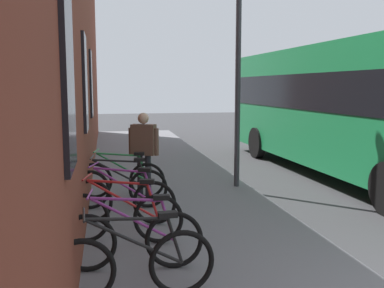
{
  "coord_description": "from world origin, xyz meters",
  "views": [
    {
      "loc": [
        -2.06,
        3.16,
        2.35
      ],
      "look_at": [
        4.59,
        1.85,
        1.46
      ],
      "focal_mm": 41.19,
      "sensor_mm": 36.0,
      "label": 1
    }
  ],
  "objects_px": {
    "city_bus": "(349,103)",
    "pedestrian_crossing_street": "(144,145)",
    "bicycle_far_end": "(122,216)",
    "bicycle_leaning_wall": "(132,239)",
    "bicycle_nearest_sign": "(134,265)",
    "bicycle_end_of_row": "(121,179)",
    "bicycle_by_door": "(120,187)",
    "bicycle_beside_lamp": "(123,200)",
    "street_lamp": "(238,39)"
  },
  "relations": [
    {
      "from": "pedestrian_crossing_street",
      "to": "street_lamp",
      "type": "bearing_deg",
      "value": -79.99
    },
    {
      "from": "bicycle_beside_lamp",
      "to": "street_lamp",
      "type": "relative_size",
      "value": 0.31
    },
    {
      "from": "bicycle_far_end",
      "to": "bicycle_end_of_row",
      "type": "distance_m",
      "value": 2.56
    },
    {
      "from": "bicycle_beside_lamp",
      "to": "bicycle_end_of_row",
      "type": "xyz_separation_m",
      "value": [
        1.65,
        -0.03,
        0.0
      ]
    },
    {
      "from": "bicycle_far_end",
      "to": "bicycle_by_door",
      "type": "xyz_separation_m",
      "value": [
        1.83,
        -0.03,
        0.0
      ]
    },
    {
      "from": "bicycle_beside_lamp",
      "to": "bicycle_end_of_row",
      "type": "bearing_deg",
      "value": -1.08
    },
    {
      "from": "bicycle_far_end",
      "to": "pedestrian_crossing_street",
      "type": "relative_size",
      "value": 1.03
    },
    {
      "from": "pedestrian_crossing_street",
      "to": "bicycle_by_door",
      "type": "bearing_deg",
      "value": 150.97
    },
    {
      "from": "bicycle_leaning_wall",
      "to": "bicycle_beside_lamp",
      "type": "height_order",
      "value": "same"
    },
    {
      "from": "bicycle_nearest_sign",
      "to": "bicycle_by_door",
      "type": "xyz_separation_m",
      "value": [
        3.58,
        0.02,
        0.0
      ]
    },
    {
      "from": "bicycle_beside_lamp",
      "to": "city_bus",
      "type": "height_order",
      "value": "city_bus"
    },
    {
      "from": "bicycle_far_end",
      "to": "bicycle_beside_lamp",
      "type": "bearing_deg",
      "value": -3.41
    },
    {
      "from": "city_bus",
      "to": "pedestrian_crossing_street",
      "type": "relative_size",
      "value": 6.23
    },
    {
      "from": "bicycle_nearest_sign",
      "to": "bicycle_by_door",
      "type": "bearing_deg",
      "value": 0.3
    },
    {
      "from": "bicycle_nearest_sign",
      "to": "bicycle_by_door",
      "type": "relative_size",
      "value": 1.0
    },
    {
      "from": "bicycle_nearest_sign",
      "to": "bicycle_end_of_row",
      "type": "distance_m",
      "value": 4.31
    },
    {
      "from": "bicycle_end_of_row",
      "to": "city_bus",
      "type": "bearing_deg",
      "value": -74.74
    },
    {
      "from": "bicycle_beside_lamp",
      "to": "pedestrian_crossing_street",
      "type": "bearing_deg",
      "value": -15.13
    },
    {
      "from": "bicycle_by_door",
      "to": "city_bus",
      "type": "relative_size",
      "value": 0.17
    },
    {
      "from": "bicycle_end_of_row",
      "to": "bicycle_beside_lamp",
      "type": "bearing_deg",
      "value": 178.92
    },
    {
      "from": "bicycle_leaning_wall",
      "to": "city_bus",
      "type": "xyz_separation_m",
      "value": [
        5.14,
        -5.88,
        1.41
      ]
    },
    {
      "from": "bicycle_by_door",
      "to": "city_bus",
      "type": "bearing_deg",
      "value": -68.48
    },
    {
      "from": "bicycle_nearest_sign",
      "to": "bicycle_by_door",
      "type": "height_order",
      "value": "same"
    },
    {
      "from": "bicycle_end_of_row",
      "to": "bicycle_nearest_sign",
      "type": "bearing_deg",
      "value": 179.52
    },
    {
      "from": "bicycle_leaning_wall",
      "to": "bicycle_far_end",
      "type": "bearing_deg",
      "value": 4.61
    },
    {
      "from": "bicycle_leaning_wall",
      "to": "city_bus",
      "type": "bearing_deg",
      "value": -48.88
    },
    {
      "from": "bicycle_by_door",
      "to": "city_bus",
      "type": "height_order",
      "value": "city_bus"
    },
    {
      "from": "bicycle_leaning_wall",
      "to": "bicycle_end_of_row",
      "type": "distance_m",
      "value": 3.53
    },
    {
      "from": "bicycle_nearest_sign",
      "to": "bicycle_beside_lamp",
      "type": "height_order",
      "value": "same"
    },
    {
      "from": "bicycle_beside_lamp",
      "to": "bicycle_nearest_sign",
      "type": "bearing_deg",
      "value": 179.89
    },
    {
      "from": "pedestrian_crossing_street",
      "to": "street_lamp",
      "type": "relative_size",
      "value": 0.31
    },
    {
      "from": "bicycle_leaning_wall",
      "to": "bicycle_end_of_row",
      "type": "bearing_deg",
      "value": -0.12
    },
    {
      "from": "bicycle_nearest_sign",
      "to": "pedestrian_crossing_street",
      "type": "distance_m",
      "value": 4.61
    },
    {
      "from": "bicycle_leaning_wall",
      "to": "bicycle_beside_lamp",
      "type": "distance_m",
      "value": 1.88
    },
    {
      "from": "bicycle_nearest_sign",
      "to": "bicycle_leaning_wall",
      "type": "bearing_deg",
      "value": -2.1
    },
    {
      "from": "bicycle_far_end",
      "to": "bicycle_by_door",
      "type": "bearing_deg",
      "value": -0.97
    },
    {
      "from": "city_bus",
      "to": "street_lamp",
      "type": "height_order",
      "value": "street_lamp"
    },
    {
      "from": "city_bus",
      "to": "street_lamp",
      "type": "xyz_separation_m",
      "value": [
        -1.02,
        3.3,
        1.43
      ]
    },
    {
      "from": "bicycle_end_of_row",
      "to": "pedestrian_crossing_street",
      "type": "relative_size",
      "value": 1.03
    },
    {
      "from": "bicycle_far_end",
      "to": "bicycle_by_door",
      "type": "relative_size",
      "value": 0.98
    },
    {
      "from": "bicycle_far_end",
      "to": "bicycle_leaning_wall",
      "type": "bearing_deg",
      "value": -175.39
    },
    {
      "from": "bicycle_nearest_sign",
      "to": "bicycle_leaning_wall",
      "type": "relative_size",
      "value": 1.0
    },
    {
      "from": "bicycle_leaning_wall",
      "to": "bicycle_end_of_row",
      "type": "relative_size",
      "value": 1.01
    },
    {
      "from": "bicycle_by_door",
      "to": "street_lamp",
      "type": "distance_m",
      "value": 4.09
    },
    {
      "from": "bicycle_nearest_sign",
      "to": "street_lamp",
      "type": "height_order",
      "value": "street_lamp"
    },
    {
      "from": "bicycle_beside_lamp",
      "to": "city_bus",
      "type": "distance_m",
      "value": 6.89
    },
    {
      "from": "bicycle_nearest_sign",
      "to": "bicycle_far_end",
      "type": "height_order",
      "value": "same"
    },
    {
      "from": "bicycle_leaning_wall",
      "to": "bicycle_far_end",
      "type": "distance_m",
      "value": 0.97
    },
    {
      "from": "bicycle_beside_lamp",
      "to": "bicycle_end_of_row",
      "type": "distance_m",
      "value": 1.65
    },
    {
      "from": "bicycle_leaning_wall",
      "to": "bicycle_end_of_row",
      "type": "xyz_separation_m",
      "value": [
        3.53,
        -0.01,
        0.0
      ]
    }
  ]
}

